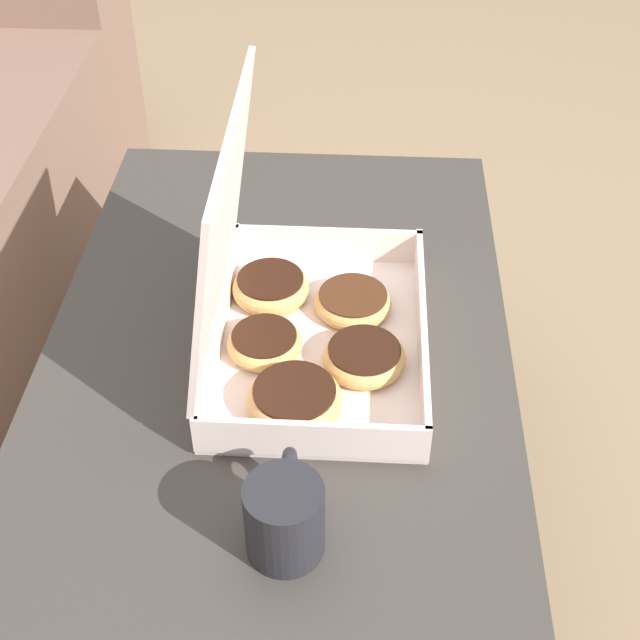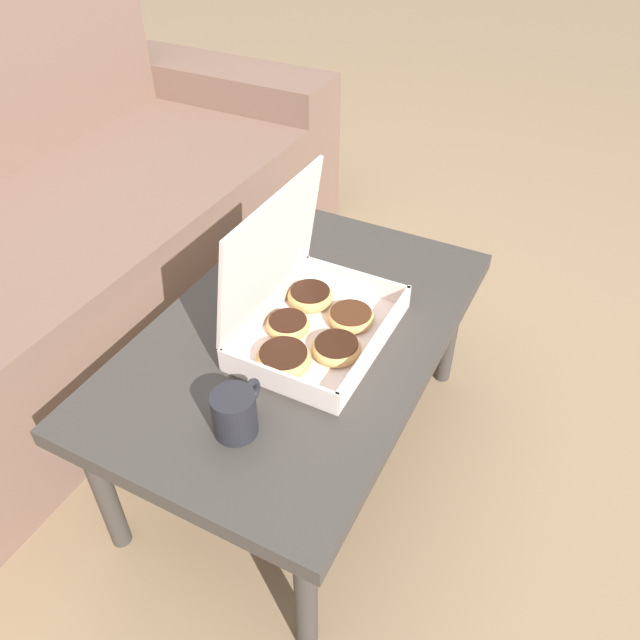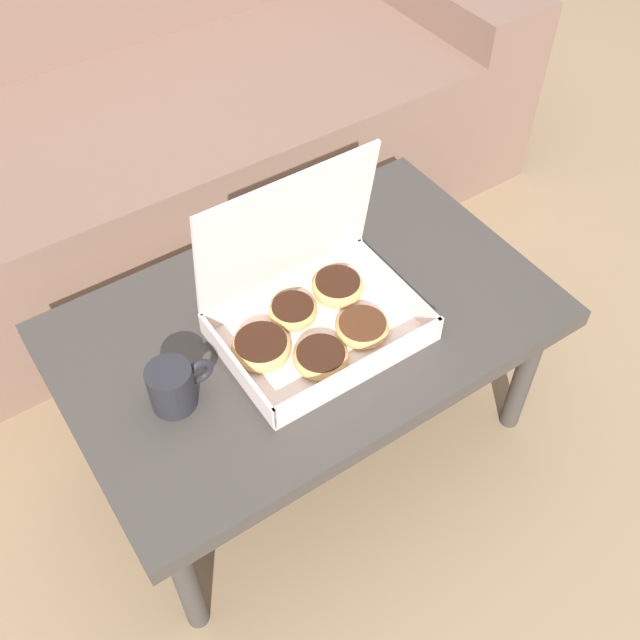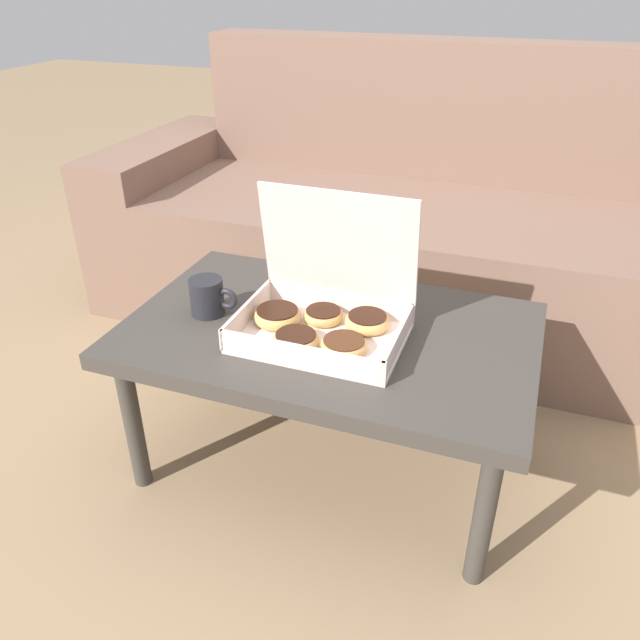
{
  "view_description": "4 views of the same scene",
  "coord_description": "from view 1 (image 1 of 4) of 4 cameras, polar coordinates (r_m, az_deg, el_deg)",
  "views": [
    {
      "loc": [
        -0.84,
        -0.19,
        1.2
      ],
      "look_at": [
        -0.0,
        -0.14,
        0.46
      ],
      "focal_mm": 50.0,
      "sensor_mm": 36.0,
      "label": 1
    },
    {
      "loc": [
        -0.9,
        -0.6,
        1.31
      ],
      "look_at": [
        -0.0,
        -0.14,
        0.46
      ],
      "focal_mm": 35.0,
      "sensor_mm": 36.0,
      "label": 2
    },
    {
      "loc": [
        -0.51,
        -0.9,
        1.52
      ],
      "look_at": [
        -0.0,
        -0.14,
        0.46
      ],
      "focal_mm": 42.0,
      "sensor_mm": 36.0,
      "label": 3
    },
    {
      "loc": [
        0.41,
        -1.28,
        1.16
      ],
      "look_at": [
        -0.0,
        -0.14,
        0.46
      ],
      "focal_mm": 35.0,
      "sensor_mm": 36.0,
      "label": 4
    }
  ],
  "objects": [
    {
      "name": "coffee_mug",
      "position": [
        0.92,
        -2.27,
        -12.43
      ],
      "size": [
        0.12,
        0.08,
        0.09
      ],
      "color": "#232328",
      "rests_on": "coffee_table"
    },
    {
      "name": "ground_plane",
      "position": [
        1.47,
        -5.59,
        -13.33
      ],
      "size": [
        12.0,
        12.0,
        0.0
      ],
      "primitive_type": "plane",
      "color": "#937756"
    },
    {
      "name": "coffee_table",
      "position": [
        1.18,
        -2.7,
        -3.19
      ],
      "size": [
        0.96,
        0.6,
        0.41
      ],
      "color": "#3D3833",
      "rests_on": "ground_plane"
    },
    {
      "name": "pastry_box",
      "position": [
        1.11,
        -1.46,
        0.02
      ],
      "size": [
        0.37,
        0.27,
        0.32
      ],
      "color": "silver",
      "rests_on": "coffee_table"
    }
  ]
}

